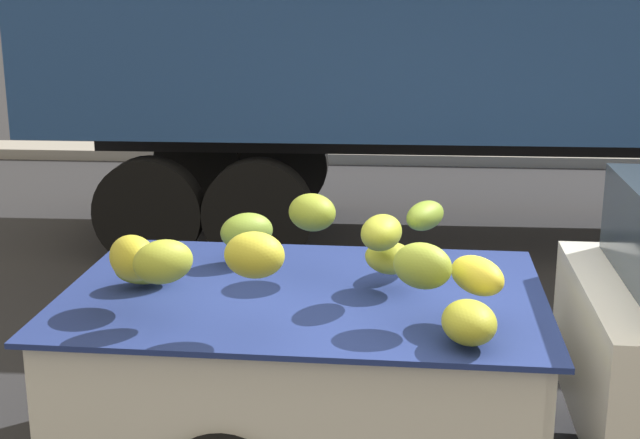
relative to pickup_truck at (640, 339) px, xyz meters
name	(u,v)px	position (x,y,z in m)	size (l,w,h in m)	color
curb_strip	(401,156)	(-1.18, 9.22, -0.80)	(80.00, 0.80, 0.16)	gray
pickup_truck	(640,339)	(0.00, 0.00, 0.00)	(4.72, 1.89, 1.70)	silver
semi_trailer	(613,1)	(0.88, 5.00, 1.66)	(12.03, 2.72, 3.95)	navy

